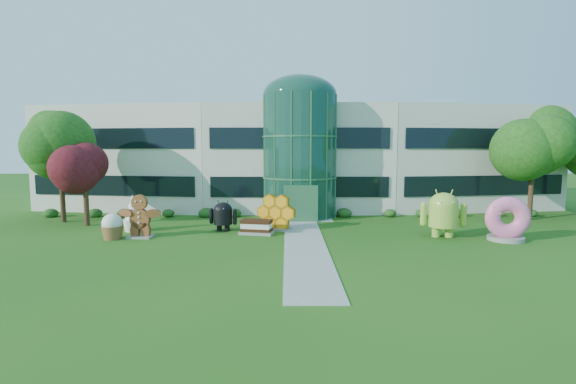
{
  "coord_description": "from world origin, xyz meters",
  "views": [
    {
      "loc": [
        -1.05,
        -22.25,
        5.57
      ],
      "look_at": [
        -0.97,
        6.0,
        2.6
      ],
      "focal_mm": 26.0,
      "sensor_mm": 36.0,
      "label": 1
    }
  ],
  "objects_px": {
    "android_green": "(443,211)",
    "donut": "(507,218)",
    "android_black": "(223,214)",
    "gingerbread": "(140,216)"
  },
  "relations": [
    {
      "from": "android_green",
      "to": "gingerbread",
      "type": "distance_m",
      "value": 18.99
    },
    {
      "from": "android_black",
      "to": "gingerbread",
      "type": "distance_m",
      "value": 5.3
    },
    {
      "from": "android_black",
      "to": "gingerbread",
      "type": "xyz_separation_m",
      "value": [
        -4.85,
        -2.13,
        0.22
      ]
    },
    {
      "from": "donut",
      "to": "gingerbread",
      "type": "relative_size",
      "value": 0.92
    },
    {
      "from": "android_black",
      "to": "gingerbread",
      "type": "relative_size",
      "value": 0.77
    },
    {
      "from": "android_green",
      "to": "android_black",
      "type": "distance_m",
      "value": 14.29
    },
    {
      "from": "android_green",
      "to": "donut",
      "type": "bearing_deg",
      "value": -8.01
    },
    {
      "from": "gingerbread",
      "to": "donut",
      "type": "bearing_deg",
      "value": 3.08
    },
    {
      "from": "android_green",
      "to": "donut",
      "type": "height_order",
      "value": "android_green"
    },
    {
      "from": "android_green",
      "to": "gingerbread",
      "type": "relative_size",
      "value": 1.12
    }
  ]
}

